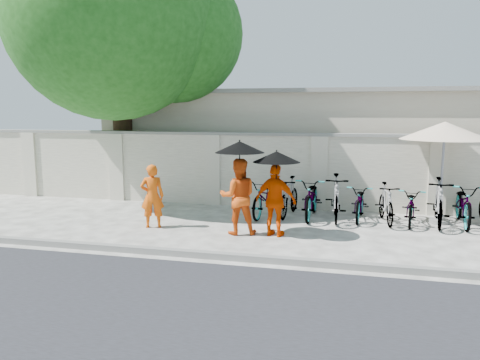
% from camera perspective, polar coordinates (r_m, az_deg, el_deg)
% --- Properties ---
extents(ground, '(80.00, 80.00, 0.00)m').
position_cam_1_polar(ground, '(10.38, -2.90, -6.53)').
color(ground, silver).
extents(kerb, '(40.00, 0.16, 0.12)m').
position_cam_1_polar(kerb, '(8.81, -6.06, -8.92)').
color(kerb, slate).
rests_on(kerb, ground).
extents(compound_wall, '(20.00, 0.30, 2.00)m').
position_cam_1_polar(compound_wall, '(13.05, 5.27, 1.02)').
color(compound_wall, beige).
rests_on(compound_wall, ground).
extents(building_behind, '(14.00, 6.00, 3.20)m').
position_cam_1_polar(building_behind, '(16.67, 10.61, 4.60)').
color(building_behind, beige).
rests_on(building_behind, ground).
extents(shade_tree, '(6.70, 6.20, 8.20)m').
position_cam_1_polar(shade_tree, '(14.37, -14.34, 17.89)').
color(shade_tree, '#3D2716').
rests_on(shade_tree, ground).
extents(monk_left, '(0.63, 0.52, 1.47)m').
position_cam_1_polar(monk_left, '(10.94, -10.65, -1.94)').
color(monk_left, '#DC510B').
rests_on(monk_left, ground).
extents(monk_center, '(0.95, 0.83, 1.67)m').
position_cam_1_polar(monk_center, '(10.17, -0.21, -2.02)').
color(monk_center, '#D64B0F').
rests_on(monk_center, ground).
extents(parasol_center, '(1.07, 1.07, 1.10)m').
position_cam_1_polar(parasol_center, '(9.94, -0.04, 4.05)').
color(parasol_center, black).
rests_on(parasol_center, ground).
extents(monk_right, '(0.98, 0.61, 1.56)m').
position_cam_1_polar(monk_right, '(10.03, 4.37, -2.50)').
color(monk_right, '#D93D00').
rests_on(monk_right, ground).
extents(parasol_right, '(1.00, 1.00, 0.96)m').
position_cam_1_polar(parasol_right, '(9.81, 4.47, 2.84)').
color(parasol_right, black).
rests_on(parasol_right, ground).
extents(patio_umbrella, '(2.68, 2.68, 2.43)m').
position_cam_1_polar(patio_umbrella, '(11.98, 23.68, 5.40)').
color(patio_umbrella, slate).
rests_on(patio_umbrella, ground).
extents(bike_0, '(0.86, 1.90, 0.96)m').
position_cam_1_polar(bike_0, '(11.96, 3.10, -2.16)').
color(bike_0, gray).
rests_on(bike_0, ground).
extents(bike_1, '(0.69, 1.73, 1.01)m').
position_cam_1_polar(bike_1, '(12.00, 6.00, -2.04)').
color(bike_1, gray).
rests_on(bike_1, ground).
extents(bike_2, '(0.75, 1.99, 1.04)m').
position_cam_1_polar(bike_2, '(11.88, 8.79, -2.14)').
color(bike_2, gray).
rests_on(bike_2, ground).
extents(bike_3, '(0.64, 1.91, 1.13)m').
position_cam_1_polar(bike_3, '(11.71, 11.62, -2.14)').
color(bike_3, gray).
rests_on(bike_3, ground).
extents(bike_4, '(0.74, 1.74, 0.89)m').
position_cam_1_polar(bike_4, '(11.92, 14.47, -2.63)').
color(bike_4, gray).
rests_on(bike_4, ground).
extents(bike_5, '(0.65, 1.65, 0.97)m').
position_cam_1_polar(bike_5, '(11.74, 17.37, -2.74)').
color(bike_5, gray).
rests_on(bike_5, ground).
extents(bike_6, '(0.81, 1.74, 0.88)m').
position_cam_1_polar(bike_6, '(11.85, 20.20, -2.97)').
color(bike_6, gray).
rests_on(bike_6, ground).
extents(bike_7, '(0.70, 1.90, 1.12)m').
position_cam_1_polar(bike_7, '(11.89, 23.06, -2.52)').
color(bike_7, gray).
rests_on(bike_7, ground).
extents(bike_8, '(0.78, 1.97, 1.01)m').
position_cam_1_polar(bike_8, '(12.19, 25.65, -2.67)').
color(bike_8, gray).
rests_on(bike_8, ground).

